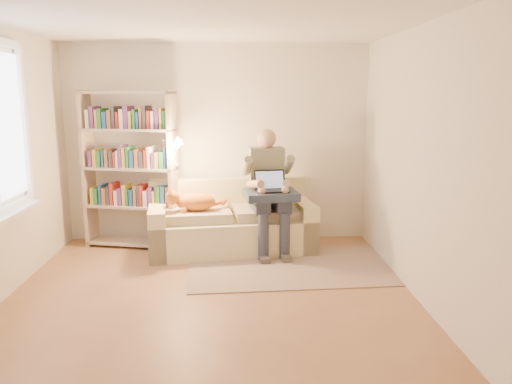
{
  "coord_description": "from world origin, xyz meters",
  "views": [
    {
      "loc": [
        0.27,
        -4.41,
        1.96
      ],
      "look_at": [
        0.47,
        1.0,
        0.89
      ],
      "focal_mm": 35.0,
      "sensor_mm": 36.0,
      "label": 1
    }
  ],
  "objects_px": {
    "cat": "(192,201)",
    "bookshelf": "(130,162)",
    "person": "(268,184)",
    "laptop": "(274,186)",
    "sofa": "(231,225)"
  },
  "relations": [
    {
      "from": "cat",
      "to": "bookshelf",
      "type": "distance_m",
      "value": 0.98
    },
    {
      "from": "cat",
      "to": "bookshelf",
      "type": "height_order",
      "value": "bookshelf"
    },
    {
      "from": "cat",
      "to": "bookshelf",
      "type": "bearing_deg",
      "value": 148.97
    },
    {
      "from": "person",
      "to": "cat",
      "type": "relative_size",
      "value": 2.12
    },
    {
      "from": "laptop",
      "to": "bookshelf",
      "type": "relative_size",
      "value": 0.2
    },
    {
      "from": "sofa",
      "to": "bookshelf",
      "type": "bearing_deg",
      "value": 165.64
    },
    {
      "from": "sofa",
      "to": "person",
      "type": "xyz_separation_m",
      "value": [
        0.47,
        -0.1,
        0.54
      ]
    },
    {
      "from": "sofa",
      "to": "laptop",
      "type": "relative_size",
      "value": 5.23
    },
    {
      "from": "bookshelf",
      "to": "laptop",
      "type": "bearing_deg",
      "value": -0.29
    },
    {
      "from": "person",
      "to": "laptop",
      "type": "height_order",
      "value": "person"
    },
    {
      "from": "sofa",
      "to": "person",
      "type": "distance_m",
      "value": 0.72
    },
    {
      "from": "person",
      "to": "laptop",
      "type": "bearing_deg",
      "value": -76.56
    },
    {
      "from": "sofa",
      "to": "cat",
      "type": "relative_size",
      "value": 2.96
    },
    {
      "from": "sofa",
      "to": "person",
      "type": "height_order",
      "value": "person"
    },
    {
      "from": "sofa",
      "to": "bookshelf",
      "type": "relative_size",
      "value": 1.07
    }
  ]
}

